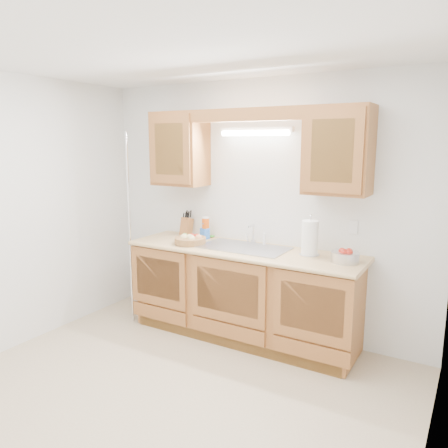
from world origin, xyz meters
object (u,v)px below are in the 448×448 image
Objects in this scene: paper_towel at (310,238)px; apple_bowl at (345,256)px; fruit_basket at (190,240)px; knife_block at (187,226)px.

apple_bowl is (0.34, -0.06, -0.10)m from paper_towel.
paper_towel is 0.36m from apple_bowl.
fruit_basket is 0.41m from knife_block.
fruit_basket is at bearing -52.75° from knife_block.
knife_block is at bearing 173.31° from apple_bowl.
knife_block is 0.92× the size of apple_bowl.
fruit_basket is at bearing -172.04° from paper_towel.
apple_bowl reaches higher than fruit_basket.
paper_towel reaches higher than fruit_basket.
knife_block is at bearing 130.66° from fruit_basket.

